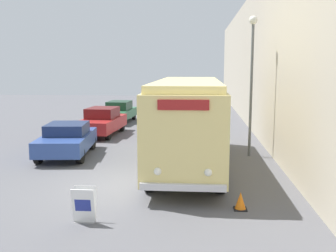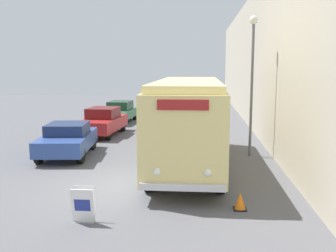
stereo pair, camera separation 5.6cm
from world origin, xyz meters
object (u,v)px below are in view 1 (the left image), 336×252
object	(u,v)px
parked_car_mid	(102,121)
parked_car_near	(67,139)
sign_board	(84,205)
traffic_cone	(240,201)
streetlamp	(252,66)
vintage_bus	(188,118)
parked_car_far	(119,112)

from	to	relation	value
parked_car_mid	parked_car_near	bearing A→B (deg)	-88.84
sign_board	traffic_cone	size ratio (longest dim) A/B	1.82
streetlamp	parked_car_near	distance (m)	8.62
parked_car_near	parked_car_mid	distance (m)	5.34
sign_board	parked_car_near	xyz separation A→B (m)	(-2.89, 7.23, 0.30)
parked_car_mid	traffic_cone	world-z (taller)	parked_car_mid
streetlamp	parked_car_near	bearing A→B (deg)	-175.43
traffic_cone	streetlamp	bearing A→B (deg)	81.00
vintage_bus	streetlamp	world-z (taller)	streetlamp
parked_car_far	parked_car_near	bearing A→B (deg)	-87.13
sign_board	parked_car_far	distance (m)	18.09
parked_car_near	parked_car_far	xyz separation A→B (m)	(0.13, 10.65, -0.01)
parked_car_far	parked_car_mid	bearing A→B (deg)	-85.25
streetlamp	parked_car_mid	bearing A→B (deg)	148.75
sign_board	streetlamp	world-z (taller)	streetlamp
streetlamp	traffic_cone	xyz separation A→B (m)	(-1.05, -6.66, -3.69)
streetlamp	parked_car_mid	xyz separation A→B (m)	(-7.74, 4.70, -3.14)
vintage_bus	streetlamp	distance (m)	3.85
sign_board	traffic_cone	world-z (taller)	sign_board
streetlamp	sign_board	bearing A→B (deg)	-122.90
sign_board	parked_car_far	size ratio (longest dim) A/B	0.21
streetlamp	parked_car_near	xyz separation A→B (m)	(-7.98, -0.64, -3.19)
parked_car_mid	vintage_bus	bearing A→B (deg)	-48.70
parked_car_near	traffic_cone	world-z (taller)	parked_car_near
vintage_bus	streetlamp	bearing A→B (deg)	36.06
vintage_bus	traffic_cone	xyz separation A→B (m)	(1.59, -4.73, -1.65)
streetlamp	parked_car_near	size ratio (longest dim) A/B	1.39
vintage_bus	traffic_cone	world-z (taller)	vintage_bus
parked_car_mid	parked_car_far	distance (m)	5.32
sign_board	parked_car_far	xyz separation A→B (m)	(-2.76, 17.88, 0.30)
streetlamp	parked_car_far	distance (m)	13.12
parked_car_mid	traffic_cone	distance (m)	13.19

